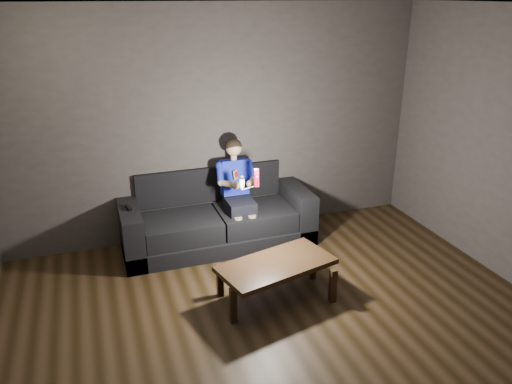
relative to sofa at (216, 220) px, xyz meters
name	(u,v)px	position (x,y,z in m)	size (l,w,h in m)	color
floor	(300,356)	(0.12, -2.22, -0.28)	(5.00, 5.00, 0.00)	black
back_wall	(217,125)	(0.12, 0.28, 1.07)	(5.00, 0.04, 2.70)	#37332F
ceiling	(315,6)	(0.12, -2.22, 2.42)	(5.00, 5.00, 0.02)	beige
sofa	(216,220)	(0.00, 0.00, 0.00)	(2.20, 0.95, 0.85)	black
child	(237,184)	(0.25, -0.06, 0.45)	(0.46, 0.57, 1.14)	black
wii_remote_red	(257,177)	(0.34, -0.50, 0.67)	(0.06, 0.08, 0.21)	red
nunchuk_white	(242,183)	(0.17, -0.49, 0.63)	(0.09, 0.11, 0.16)	white
wii_remote_black	(129,207)	(-0.99, -0.08, 0.34)	(0.06, 0.16, 0.03)	black
coffee_table	(276,268)	(0.23, -1.37, 0.07)	(1.19, 0.80, 0.40)	black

